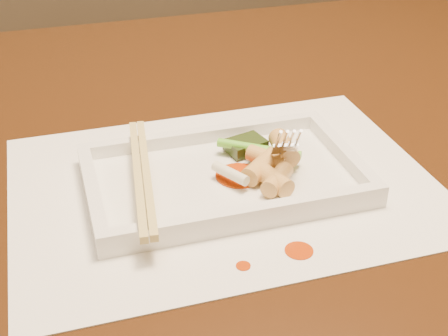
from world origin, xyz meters
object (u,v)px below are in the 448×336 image
object	(u,v)px
table	(203,227)
fork	(289,90)
chopstick_a	(138,175)
plate_base	(224,180)
placemat	(224,185)

from	to	relation	value
table	fork	bearing A→B (deg)	-35.70
table	chopstick_a	xyz separation A→B (m)	(-0.08, -0.07, 0.13)
plate_base	chopstick_a	bearing A→B (deg)	180.00
chopstick_a	fork	world-z (taller)	fork
placemat	plate_base	size ratio (longest dim) A/B	1.54
placemat	plate_base	distance (m)	0.00
plate_base	placemat	bearing A→B (deg)	-90.00
table	plate_base	world-z (taller)	plate_base
plate_base	fork	size ratio (longest dim) A/B	1.86
table	plate_base	xyz separation A→B (m)	(0.00, -0.07, 0.11)
table	placemat	xyz separation A→B (m)	(0.00, -0.07, 0.10)
table	chopstick_a	distance (m)	0.17
placemat	table	bearing A→B (deg)	92.80
placemat	plate_base	bearing A→B (deg)	90.00
table	chopstick_a	size ratio (longest dim) A/B	7.14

